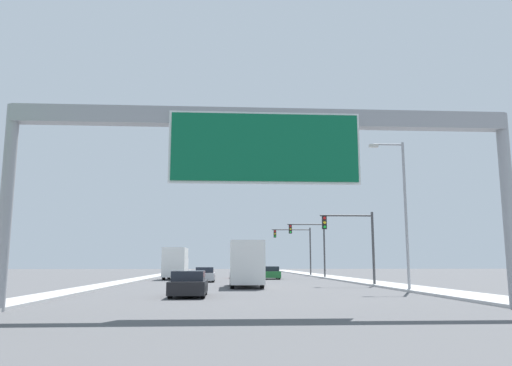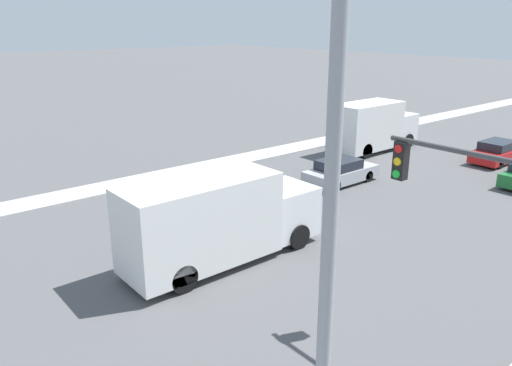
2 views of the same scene
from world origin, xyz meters
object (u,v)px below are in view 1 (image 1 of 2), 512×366
object	(u,v)px
truck_box_primary	(246,264)
traffic_light_far_intersection	(298,243)
car_near_left	(189,284)
car_near_center	(205,275)
car_far_center	(271,273)
traffic_light_mid_block	(313,240)
street_lamp_right	(402,203)
truck_box_secondary	(176,264)
car_mid_left	(239,272)
traffic_light_near_intersection	(355,235)
sign_gantry	(265,146)

from	to	relation	value
truck_box_primary	traffic_light_far_intersection	bearing A→B (deg)	74.89
car_near_left	traffic_light_far_intersection	world-z (taller)	traffic_light_far_intersection
car_near_left	car_near_center	world-z (taller)	car_near_center
car_near_left	car_far_center	distance (m)	29.71
traffic_light_mid_block	street_lamp_right	world-z (taller)	street_lamp_right
car_near_center	truck_box_secondary	distance (m)	8.16
car_mid_left	car_near_left	size ratio (longest dim) A/B	0.95
car_near_center	traffic_light_far_intersection	distance (m)	24.41
truck_box_primary	street_lamp_right	xyz separation A→B (m)	(10.10, -5.69, 3.99)
car_far_center	truck_box_primary	bearing A→B (deg)	-100.70
truck_box_secondary	street_lamp_right	world-z (taller)	street_lamp_right
car_mid_left	traffic_light_far_intersection	xyz separation A→B (m)	(8.54, 9.81, 3.89)
street_lamp_right	traffic_light_near_intersection	bearing A→B (deg)	99.77
truck_box_secondary	car_near_center	bearing A→B (deg)	-64.37
car_near_left	traffic_light_mid_block	distance (m)	34.51
truck_box_primary	street_lamp_right	distance (m)	12.26
car_far_center	street_lamp_right	distance (m)	25.60
truck_box_secondary	traffic_light_near_intersection	xyz separation A→B (m)	(15.84, -16.43, 2.24)
car_near_left	car_near_center	distance (m)	21.12
sign_gantry	car_far_center	size ratio (longest dim) A/B	4.57
car_near_left	sign_gantry	bearing A→B (deg)	-66.66
traffic_light_far_intersection	car_near_center	bearing A→B (deg)	-119.98
sign_gantry	car_near_center	bearing A→B (deg)	96.83
car_near_left	traffic_light_far_intersection	distance (m)	43.85
traffic_light_near_intersection	traffic_light_mid_block	distance (m)	20.01
street_lamp_right	car_mid_left	bearing A→B (deg)	110.15
car_far_center	traffic_light_far_intersection	xyz separation A→B (m)	(5.04, 13.11, 3.89)
sign_gantry	traffic_light_far_intersection	world-z (taller)	sign_gantry
traffic_light_near_intersection	truck_box_secondary	bearing A→B (deg)	133.96
traffic_light_near_intersection	street_lamp_right	world-z (taller)	street_lamp_right
car_mid_left	car_far_center	world-z (taller)	car_mid_left
traffic_light_near_intersection	traffic_light_far_intersection	bearing A→B (deg)	90.57
truck_box_secondary	sign_gantry	bearing A→B (deg)	-79.15
car_near_center	street_lamp_right	bearing A→B (deg)	-50.42
car_near_center	truck_box_primary	distance (m)	11.36
traffic_light_far_intersection	truck_box_secondary	bearing A→B (deg)	-138.86
car_near_left	truck_box_secondary	world-z (taller)	truck_box_secondary
truck_box_secondary	street_lamp_right	distance (m)	29.53
car_near_left	truck_box_secondary	bearing A→B (deg)	97.02
car_far_center	traffic_light_mid_block	size ratio (longest dim) A/B	0.67
sign_gantry	traffic_light_far_intersection	distance (m)	50.85
traffic_light_mid_block	car_far_center	bearing A→B (deg)	-149.99
truck_box_primary	traffic_light_far_intersection	world-z (taller)	traffic_light_far_intersection
car_far_center	car_near_center	size ratio (longest dim) A/B	1.01
sign_gantry	traffic_light_mid_block	size ratio (longest dim) A/B	3.06
car_mid_left	truck_box_primary	size ratio (longest dim) A/B	0.55
truck_box_secondary	traffic_light_near_intersection	size ratio (longest dim) A/B	1.21
car_near_center	street_lamp_right	size ratio (longest dim) A/B	0.45
car_mid_left	car_near_left	distance (m)	32.37
sign_gantry	car_mid_left	distance (m)	40.70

